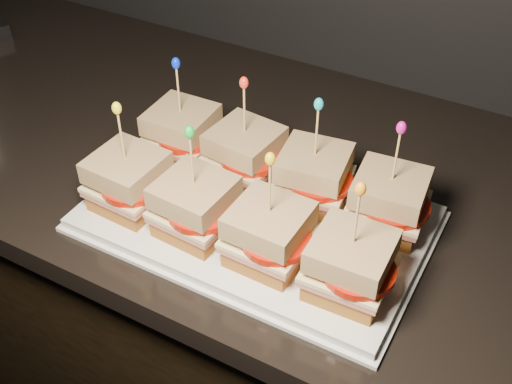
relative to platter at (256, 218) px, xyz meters
The scene contains 59 objects.
granite_slab 0.23m from the platter, 33.71° to the left, with size 2.70×0.63×0.04m, color black.
platter is the anchor object (origin of this frame).
platter_rim 0.01m from the platter, ahead, with size 0.45×0.28×0.01m, color white.
sandwich_0_bread_bot 0.17m from the platter, 158.17° to the left, with size 0.08×0.08×0.02m, color brown.
sandwich_0_ham 0.17m from the platter, 158.17° to the left, with size 0.09×0.09×0.01m, color #BE5A55.
sandwich_0_cheese 0.17m from the platter, 158.17° to the left, with size 0.10×0.09×0.01m, color beige.
sandwich_0_tomato 0.16m from the platter, 158.58° to the left, with size 0.08×0.08×0.01m, color #B81808.
sandwich_0_bread_top 0.18m from the platter, 158.17° to the left, with size 0.09×0.09×0.03m, color brown.
sandwich_0_pick 0.20m from the platter, 158.17° to the left, with size 0.00×0.00×0.09m, color tan.
sandwich_0_frill 0.23m from the platter, 158.17° to the left, with size 0.01×0.01×0.02m, color #0625DA.
sandwich_1_bread_bot 0.08m from the platter, 129.77° to the left, with size 0.08×0.08×0.02m, color brown.
sandwich_1_ham 0.09m from the platter, 129.77° to the left, with size 0.09×0.09×0.01m, color #BE5A55.
sandwich_1_cheese 0.09m from the platter, 129.77° to the left, with size 0.10×0.09×0.01m, color beige.
sandwich_1_tomato 0.09m from the platter, 125.32° to the left, with size 0.08×0.08×0.01m, color #B81808.
sandwich_1_bread_top 0.11m from the platter, 129.77° to the left, with size 0.09×0.09×0.03m, color brown.
sandwich_1_pick 0.14m from the platter, 129.77° to the left, with size 0.00×0.00×0.09m, color tan.
sandwich_1_frill 0.18m from the platter, 129.77° to the left, with size 0.01×0.01×0.02m, color red.
sandwich_2_bread_bot 0.08m from the platter, 50.23° to the left, with size 0.08×0.08×0.02m, color brown.
sandwich_2_ham 0.09m from the platter, 50.23° to the left, with size 0.09×0.09×0.01m, color #BE5A55.
sandwich_2_cheese 0.09m from the platter, 50.23° to the left, with size 0.10×0.09×0.01m, color beige.
sandwich_2_tomato 0.10m from the platter, 41.44° to the left, with size 0.08×0.08×0.01m, color #B81808.
sandwich_2_bread_top 0.11m from the platter, 50.23° to the left, with size 0.09×0.09×0.03m, color brown.
sandwich_2_pick 0.14m from the platter, 50.23° to the left, with size 0.00×0.00×0.09m, color tan.
sandwich_2_frill 0.18m from the platter, 50.23° to the left, with size 0.01×0.01×0.02m, color #12A6C0.
sandwich_3_bread_bot 0.17m from the platter, 21.83° to the left, with size 0.08×0.08×0.02m, color brown.
sandwich_3_ham 0.17m from the platter, 21.83° to the left, with size 0.09×0.09×0.01m, color #BE5A55.
sandwich_3_cheese 0.17m from the platter, 21.83° to the left, with size 0.10×0.09×0.01m, color beige.
sandwich_3_tomato 0.18m from the platter, 18.59° to the left, with size 0.08×0.08×0.01m, color #B81808.
sandwich_3_bread_top 0.18m from the platter, 21.83° to the left, with size 0.09×0.09×0.03m, color brown.
sandwich_3_pick 0.20m from the platter, 21.83° to the left, with size 0.00×0.00×0.09m, color tan.
sandwich_3_frill 0.23m from the platter, 21.83° to the left, with size 0.01×0.01×0.02m, color #C3128C.
sandwich_4_bread_bot 0.17m from the platter, 158.17° to the right, with size 0.08×0.08×0.02m, color brown.
sandwich_4_ham 0.17m from the platter, 158.17° to the right, with size 0.09×0.09×0.01m, color #BE5A55.
sandwich_4_cheese 0.17m from the platter, 158.17° to the right, with size 0.10×0.09×0.01m, color beige.
sandwich_4_tomato 0.17m from the platter, 154.57° to the right, with size 0.08×0.08×0.01m, color #B81808.
sandwich_4_bread_top 0.18m from the platter, 158.17° to the right, with size 0.09×0.09×0.03m, color brown.
sandwich_4_pick 0.20m from the platter, 158.17° to the right, with size 0.00×0.00×0.09m, color tan.
sandwich_4_frill 0.23m from the platter, 158.17° to the right, with size 0.01×0.01×0.02m, color yellow.
sandwich_5_bread_bot 0.08m from the platter, 129.77° to the right, with size 0.08×0.08×0.02m, color brown.
sandwich_5_ham 0.09m from the platter, 129.77° to the right, with size 0.09×0.09×0.01m, color #BE5A55.
sandwich_5_cheese 0.09m from the platter, 129.77° to the right, with size 0.10×0.09×0.01m, color beige.
sandwich_5_tomato 0.09m from the platter, 120.31° to the right, with size 0.08×0.08×0.01m, color #B81808.
sandwich_5_bread_top 0.11m from the platter, 129.77° to the right, with size 0.09×0.09×0.03m, color brown.
sandwich_5_pick 0.14m from the platter, 129.77° to the right, with size 0.00×0.00×0.09m, color tan.
sandwich_5_frill 0.18m from the platter, 129.77° to the right, with size 0.01×0.01×0.02m, color green.
sandwich_6_bread_bot 0.08m from the platter, 50.23° to the right, with size 0.08×0.08×0.02m, color brown.
sandwich_6_ham 0.09m from the platter, 50.23° to the right, with size 0.09×0.09×0.01m, color #BE5A55.
sandwich_6_cheese 0.09m from the platter, 50.23° to the right, with size 0.10×0.09×0.01m, color beige.
sandwich_6_tomato 0.11m from the platter, 46.94° to the right, with size 0.08×0.08×0.01m, color #B81808.
sandwich_6_bread_top 0.11m from the platter, 50.23° to the right, with size 0.09×0.09×0.03m, color brown.
sandwich_6_pick 0.14m from the platter, 50.23° to the right, with size 0.00×0.00×0.09m, color tan.
sandwich_6_frill 0.18m from the platter, 50.23° to the right, with size 0.01×0.01×0.02m, color yellow.
sandwich_7_bread_bot 0.17m from the platter, 21.83° to the right, with size 0.08×0.08×0.02m, color brown.
sandwich_7_ham 0.17m from the platter, 21.83° to the right, with size 0.09×0.09×0.01m, color #BE5A55.
sandwich_7_cheese 0.17m from the platter, 21.83° to the right, with size 0.10×0.09×0.01m, color beige.
sandwich_7_tomato 0.19m from the platter, 22.18° to the right, with size 0.08×0.08×0.01m, color #B81808.
sandwich_7_bread_top 0.18m from the platter, 21.83° to the right, with size 0.09×0.09×0.03m, color brown.
sandwich_7_pick 0.20m from the platter, 21.83° to the right, with size 0.00×0.00×0.09m, color tan.
sandwich_7_frill 0.23m from the platter, 21.83° to the right, with size 0.01×0.01×0.02m, color orange.
Camera 1 is at (0.88, 1.02, 1.48)m, focal length 45.00 mm.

